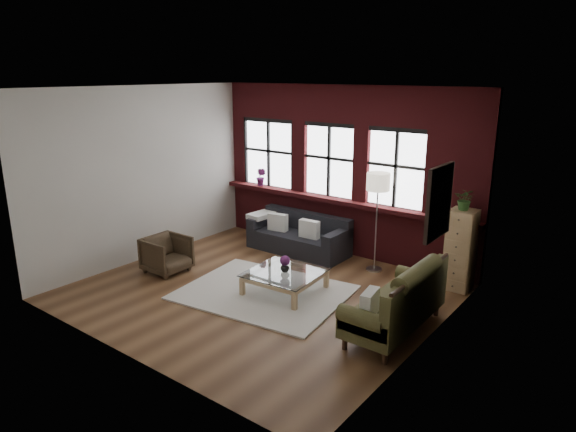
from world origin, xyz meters
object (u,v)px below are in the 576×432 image
Objects in this scene: vase at (285,267)px; drawer_chest at (460,250)px; vintage_settee at (395,298)px; armchair at (167,254)px; coffee_table at (285,282)px; dark_sofa at (298,234)px; floor_lamp at (376,219)px.

vase is 2.84m from drawer_chest.
vintage_settee is at bearing -95.36° from drawer_chest.
vase is (2.20, 0.56, 0.11)m from armchair.
armchair reaches higher than coffee_table.
dark_sofa is 13.08× the size of vase.
vase reaches higher than coffee_table.
floor_lamp reaches higher than vintage_settee.
drawer_chest is at bearing 84.64° from vintage_settee.
vintage_settee is at bearing -55.26° from floor_lamp.
coffee_table is (-1.96, 0.11, -0.33)m from vintage_settee.
dark_sofa reaches higher than armchair.
armchair is 4.63× the size of vase.
vintage_settee is 1.99m from coffee_table.
drawer_chest is (2.15, 1.84, 0.49)m from coffee_table.
armchair is 2.27m from vase.
vintage_settee is 4.19m from armchair.
armchair is 4.98m from drawer_chest.
dark_sofa is 1.07× the size of vintage_settee.
vase is at bearing -76.41° from armchair.
vintage_settee reaches higher than armchair.
drawer_chest is (3.12, 0.15, 0.30)m from dark_sofa.
drawer_chest reaches higher than dark_sofa.
drawer_chest is at bearing 40.66° from coffee_table.
drawer_chest is (4.34, 2.41, 0.34)m from armchair.
vintage_settee is 1.71× the size of coffee_table.
vase is at bearing -111.45° from floor_lamp.
drawer_chest is (0.18, 1.96, 0.17)m from vintage_settee.
armchair is at bearing -165.64° from vase.
dark_sofa is 1.51× the size of drawer_chest.
vintage_settee is 1.97m from drawer_chest.
vintage_settee is at bearing -3.34° from vase.
vase is at bearing -60.01° from dark_sofa.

